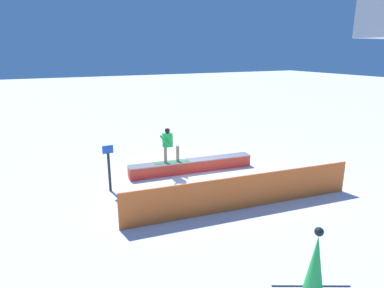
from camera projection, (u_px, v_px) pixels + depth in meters
name	position (u px, v px, depth m)	size (l,w,h in m)	color
ground_plane	(192.00, 171.00, 14.86)	(120.00, 120.00, 0.00)	white
grind_box	(192.00, 166.00, 14.80)	(5.62, 1.18, 0.53)	red
snowboarder	(169.00, 144.00, 14.16)	(1.54, 0.53, 1.53)	#3E8A50
safety_fence	(245.00, 192.00, 11.22)	(8.42, 0.06, 1.18)	orange
background_skier_left	(316.00, 262.00, 7.31)	(1.72, 1.03, 1.55)	black
trail_marker	(109.00, 167.00, 12.52)	(0.40, 0.10, 1.80)	#262628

